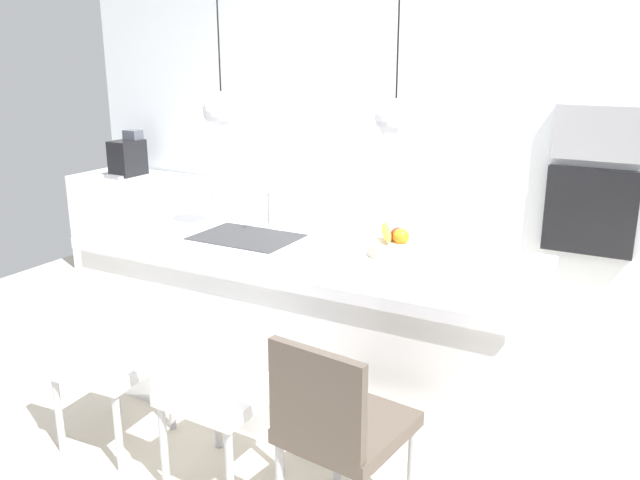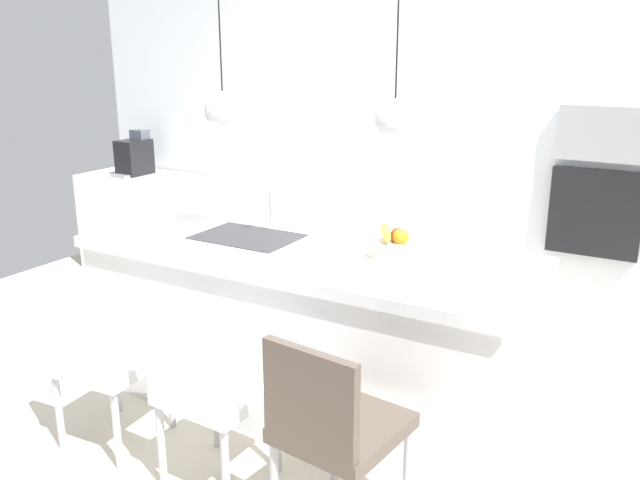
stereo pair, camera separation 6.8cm
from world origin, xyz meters
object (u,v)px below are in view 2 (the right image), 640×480
microwave (605,134)px  chair_middle (208,386)px  coffee_machine (135,156)px  oven (595,213)px  fruit_bowl (394,246)px  chair_far (333,425)px  chair_near (102,358)px

microwave → chair_middle: 2.85m
coffee_machine → microwave: size_ratio=0.70×
microwave → oven: (0.00, 0.00, -0.50)m
microwave → fruit_bowl: bearing=-116.7°
chair_far → fruit_bowl: bearing=101.0°
fruit_bowl → chair_near: fruit_bowl is taller
oven → chair_middle: oven is taller
chair_near → microwave: bearing=53.1°
fruit_bowl → oven: bearing=63.3°
fruit_bowl → coffee_machine: size_ratio=0.70×
microwave → chair_far: bearing=-102.8°
oven → chair_near: 3.07m
fruit_bowl → chair_middle: bearing=-114.2°
coffee_machine → chair_middle: coffee_machine is taller
coffee_machine → microwave: bearing=4.6°
coffee_machine → chair_middle: bearing=-40.2°
oven → chair_far: bearing=-102.8°
oven → chair_middle: bearing=-115.7°
fruit_bowl → microwave: (0.74, 1.47, 0.45)m
chair_middle → chair_far: 0.62m
chair_near → chair_middle: 0.65m
oven → chair_far: 2.53m
coffee_machine → oven: (3.71, 0.30, -0.11)m
chair_near → chair_far: size_ratio=0.95×
microwave → chair_far: (-0.55, -2.44, -0.89)m
oven → chair_near: oven is taller
coffee_machine → oven: size_ratio=0.68×
fruit_bowl → chair_middle: size_ratio=0.30×
microwave → chair_far: size_ratio=0.62×
oven → microwave: bearing=0.0°
chair_near → chair_far: (1.27, -0.00, 0.03)m
coffee_machine → chair_near: (1.88, -2.14, -0.53)m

